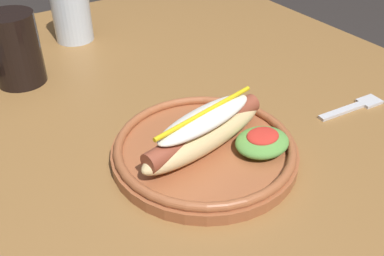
% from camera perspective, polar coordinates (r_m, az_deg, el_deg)
% --- Properties ---
extents(dining_table, '(1.12, 1.03, 0.74)m').
position_cam_1_polar(dining_table, '(0.73, -9.30, -5.61)').
color(dining_table, olive).
rests_on(dining_table, ground_plane).
extents(hot_dog_plate, '(0.25, 0.25, 0.08)m').
position_cam_1_polar(hot_dog_plate, '(0.58, 2.04, -2.09)').
color(hot_dog_plate, '#9E5633').
rests_on(hot_dog_plate, dining_table).
extents(fork, '(0.12, 0.03, 0.00)m').
position_cam_1_polar(fork, '(0.73, 20.36, 2.63)').
color(fork, silver).
rests_on(fork, dining_table).
extents(soda_cup, '(0.08, 0.08, 0.12)m').
position_cam_1_polar(soda_cup, '(0.79, -21.93, 9.46)').
color(soda_cup, black).
rests_on(soda_cup, dining_table).
extents(water_cup, '(0.08, 0.08, 0.13)m').
position_cam_1_polar(water_cup, '(0.93, -15.45, 14.76)').
color(water_cup, silver).
rests_on(water_cup, dining_table).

